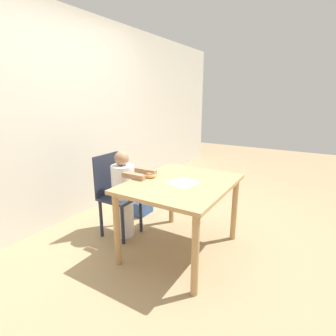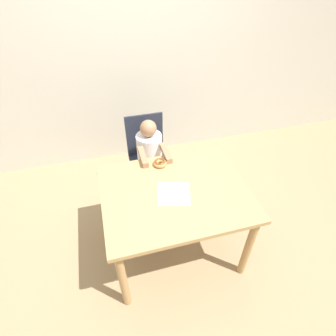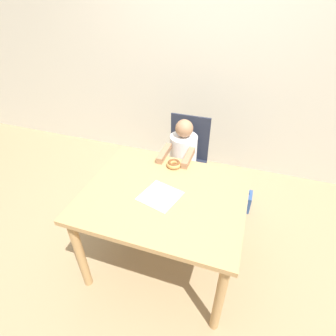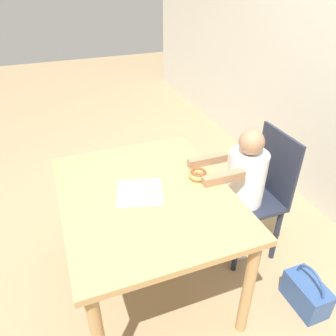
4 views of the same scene
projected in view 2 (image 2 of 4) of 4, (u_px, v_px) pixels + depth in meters
The scene contains 8 objects.
ground_plane at pixel (173, 246), 2.45m from camera, with size 12.00×12.00×0.00m, color #997F5B.
wall_back at pixel (134, 55), 2.81m from camera, with size 8.00×0.05×2.50m.
dining_table at pixel (174, 200), 2.04m from camera, with size 1.10×0.90×0.73m.
chair at pixel (148, 158), 2.71m from camera, with size 0.38×0.37×0.90m.
child_figure at pixel (150, 163), 2.62m from camera, with size 0.26×0.48×0.96m.
donut at pixel (160, 163), 2.19m from camera, with size 0.11×0.11×0.05m.
napkin at pixel (174, 194), 1.95m from camera, with size 0.29×0.29×0.00m.
handbag at pixel (194, 172), 3.09m from camera, with size 0.28×0.16×0.30m.
Camera 2 is at (-0.42, -1.33, 2.14)m, focal length 28.00 mm.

